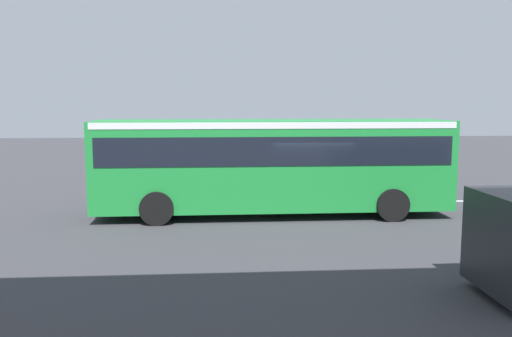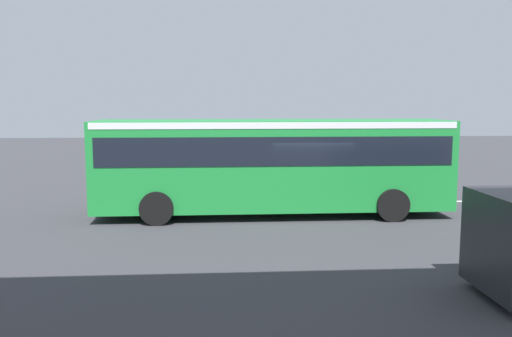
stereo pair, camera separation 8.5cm
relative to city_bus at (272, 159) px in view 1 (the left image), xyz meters
The scene contains 7 objects.
ground 2.22m from the city_bus, 168.70° to the left, with size 80.00×80.00×0.00m, color #38383D.
city_bus is the anchor object (origin of this frame).
traffic_sign 5.59m from the city_bus, 131.19° to the right, with size 0.08×0.60×2.80m.
lane_dash_leftmost 7.63m from the city_bus, 165.39° to the right, with size 2.00×0.20×0.01m, color silver.
lane_dash_left 4.12m from the city_bus, 149.39° to the right, with size 2.00×0.20×0.01m, color silver.
lane_dash_centre 2.78m from the city_bus, 65.50° to the right, with size 2.00×0.20×0.01m, color silver.
lane_dash_right 5.53m from the city_bus, 21.02° to the right, with size 2.00×0.20×0.01m, color silver.
Camera 1 is at (2.96, 16.97, 3.73)m, focal length 36.93 mm.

